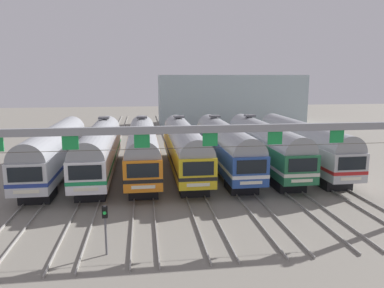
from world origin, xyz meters
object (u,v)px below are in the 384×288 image
(commuter_train_orange, at_px, (143,147))
(commuter_train_stainless, at_px, (302,143))
(yard_signal_mast, at_px, (105,221))
(commuter_train_white, at_px, (100,148))
(commuter_train_yellow, at_px, (184,146))
(catenary_gantry, at_px, (210,143))
(commuter_train_green, at_px, (264,144))
(commuter_train_blue, at_px, (225,145))
(commuter_train_silver, at_px, (55,149))

(commuter_train_orange, height_order, commuter_train_stainless, commuter_train_orange)
(commuter_train_stainless, distance_m, yard_signal_mast, 24.09)
(commuter_train_white, height_order, commuter_train_stainless, commuter_train_white)
(commuter_train_yellow, xyz_separation_m, catenary_gantry, (0.00, -13.50, 2.73))
(commuter_train_green, distance_m, yard_signal_mast, 21.28)
(commuter_train_green, distance_m, commuter_train_stainless, 3.99)
(commuter_train_stainless, xyz_separation_m, yard_signal_mast, (-17.98, -16.02, -0.78))
(commuter_train_white, xyz_separation_m, commuter_train_green, (15.98, 0.00, 0.00))
(commuter_train_orange, xyz_separation_m, commuter_train_yellow, (3.99, 0.00, 0.00))
(commuter_train_stainless, bearing_deg, commuter_train_green, 179.94)
(yard_signal_mast, bearing_deg, commuter_train_white, 97.11)
(catenary_gantry, bearing_deg, commuter_train_blue, 73.51)
(commuter_train_white, height_order, commuter_train_blue, same)
(commuter_train_stainless, bearing_deg, catenary_gantry, -131.61)
(commuter_train_blue, distance_m, catenary_gantry, 14.34)
(commuter_train_green, bearing_deg, commuter_train_yellow, 180.00)
(commuter_train_blue, relative_size, catenary_gantry, 0.62)
(commuter_train_yellow, bearing_deg, commuter_train_blue, 0.00)
(commuter_train_white, xyz_separation_m, commuter_train_orange, (3.99, 0.00, 0.00))
(commuter_train_stainless, bearing_deg, commuter_train_blue, 179.97)
(catenary_gantry, height_order, yard_signal_mast, catenary_gantry)
(commuter_train_white, bearing_deg, commuter_train_stainless, -0.01)
(commuter_train_green, bearing_deg, commuter_train_orange, 180.00)
(commuter_train_blue, bearing_deg, yard_signal_mast, -121.94)
(commuter_train_silver, bearing_deg, commuter_train_stainless, 0.00)
(commuter_train_yellow, height_order, yard_signal_mast, commuter_train_yellow)
(commuter_train_white, bearing_deg, commuter_train_silver, -179.94)
(commuter_train_white, xyz_separation_m, commuter_train_stainless, (19.97, -0.00, -0.00))
(commuter_train_blue, xyz_separation_m, catenary_gantry, (-3.99, -13.50, 2.73))
(commuter_train_stainless, relative_size, yard_signal_mast, 6.63)
(commuter_train_white, distance_m, commuter_train_green, 15.98)
(commuter_train_silver, height_order, commuter_train_green, commuter_train_green)
(commuter_train_silver, bearing_deg, commuter_train_yellow, 0.02)
(commuter_train_blue, bearing_deg, catenary_gantry, -106.49)
(commuter_train_silver, relative_size, commuter_train_yellow, 1.00)
(commuter_train_orange, relative_size, catenary_gantry, 0.62)
(commuter_train_white, height_order, commuter_train_orange, same)
(commuter_train_stainless, xyz_separation_m, catenary_gantry, (-11.98, -13.49, 2.74))
(commuter_train_orange, relative_size, yard_signal_mast, 6.63)
(commuter_train_blue, distance_m, commuter_train_stainless, 7.99)
(commuter_train_stainless, height_order, yard_signal_mast, commuter_train_stainless)
(commuter_train_silver, height_order, commuter_train_blue, commuter_train_blue)
(commuter_train_stainless, bearing_deg, commuter_train_silver, 180.00)
(commuter_train_orange, bearing_deg, commuter_train_green, 0.00)
(commuter_train_orange, relative_size, commuter_train_blue, 1.00)
(commuter_train_orange, relative_size, commuter_train_stainless, 1.00)
(commuter_train_silver, distance_m, commuter_train_white, 3.99)
(commuter_train_white, bearing_deg, commuter_train_green, 0.00)
(commuter_train_silver, height_order, commuter_train_stainless, same)
(commuter_train_silver, bearing_deg, yard_signal_mast, -69.49)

